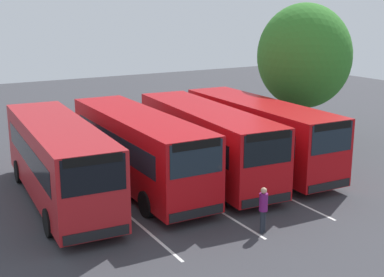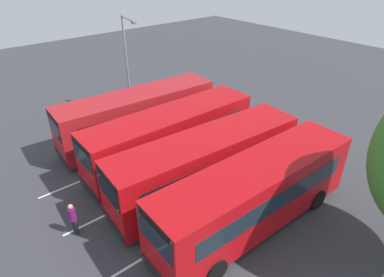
{
  "view_description": "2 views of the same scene",
  "coord_description": "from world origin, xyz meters",
  "px_view_note": "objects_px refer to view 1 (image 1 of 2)",
  "views": [
    {
      "loc": [
        21.72,
        -11.27,
        8.15
      ],
      "look_at": [
        0.27,
        1.27,
        1.91
      ],
      "focal_mm": 49.65,
      "sensor_mm": 36.0,
      "label": 1
    },
    {
      "loc": [
        10.23,
        11.9,
        11.43
      ],
      "look_at": [
        -0.74,
        -1.1,
        1.52
      ],
      "focal_mm": 30.45,
      "sensor_mm": 36.0,
      "label": 2
    }
  ],
  "objects_px": {
    "bus_center_left": "(139,148)",
    "depot_tree": "(304,56)",
    "bus_center_right": "(206,140)",
    "pedestrian": "(263,206)",
    "bus_far_left": "(59,159)",
    "bus_far_right": "(259,132)"
  },
  "relations": [
    {
      "from": "pedestrian",
      "to": "depot_tree",
      "type": "xyz_separation_m",
      "value": [
        -9.93,
        10.57,
        4.16
      ]
    },
    {
      "from": "bus_far_left",
      "to": "bus_far_right",
      "type": "xyz_separation_m",
      "value": [
        0.25,
        10.31,
        0.0
      ]
    },
    {
      "from": "bus_far_left",
      "to": "bus_far_right",
      "type": "relative_size",
      "value": 1.0
    },
    {
      "from": "bus_center_right",
      "to": "bus_center_left",
      "type": "bearing_deg",
      "value": -89.94
    },
    {
      "from": "bus_center_left",
      "to": "pedestrian",
      "type": "bearing_deg",
      "value": 15.7
    },
    {
      "from": "bus_far_right",
      "to": "pedestrian",
      "type": "xyz_separation_m",
      "value": [
        6.66,
        -4.84,
        -0.85
      ]
    },
    {
      "from": "bus_center_left",
      "to": "bus_far_right",
      "type": "xyz_separation_m",
      "value": [
        0.22,
        6.63,
        0.0
      ]
    },
    {
      "from": "bus_center_left",
      "to": "depot_tree",
      "type": "xyz_separation_m",
      "value": [
        -3.05,
        12.37,
        3.31
      ]
    },
    {
      "from": "bus_far_right",
      "to": "depot_tree",
      "type": "distance_m",
      "value": 7.39
    },
    {
      "from": "bus_center_right",
      "to": "bus_far_right",
      "type": "relative_size",
      "value": 1.01
    },
    {
      "from": "bus_center_right",
      "to": "bus_far_right",
      "type": "distance_m",
      "value": 3.21
    },
    {
      "from": "pedestrian",
      "to": "bus_far_left",
      "type": "bearing_deg",
      "value": 13.59
    },
    {
      "from": "pedestrian",
      "to": "depot_tree",
      "type": "height_order",
      "value": "depot_tree"
    },
    {
      "from": "depot_tree",
      "to": "bus_center_left",
      "type": "bearing_deg",
      "value": -76.16
    },
    {
      "from": "bus_far_left",
      "to": "bus_center_right",
      "type": "xyz_separation_m",
      "value": [
        0.3,
        7.09,
        0.0
      ]
    },
    {
      "from": "bus_center_left",
      "to": "bus_far_right",
      "type": "bearing_deg",
      "value": 89.15
    },
    {
      "from": "bus_center_right",
      "to": "pedestrian",
      "type": "relative_size",
      "value": 6.21
    },
    {
      "from": "bus_center_left",
      "to": "bus_center_right",
      "type": "bearing_deg",
      "value": 86.56
    },
    {
      "from": "bus_center_right",
      "to": "pedestrian",
      "type": "bearing_deg",
      "value": -9.22
    },
    {
      "from": "pedestrian",
      "to": "depot_tree",
      "type": "bearing_deg",
      "value": -71.56
    },
    {
      "from": "bus_center_right",
      "to": "depot_tree",
      "type": "xyz_separation_m",
      "value": [
        -3.32,
        8.95,
        3.31
      ]
    },
    {
      "from": "bus_far_left",
      "to": "pedestrian",
      "type": "distance_m",
      "value": 8.86
    }
  ]
}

